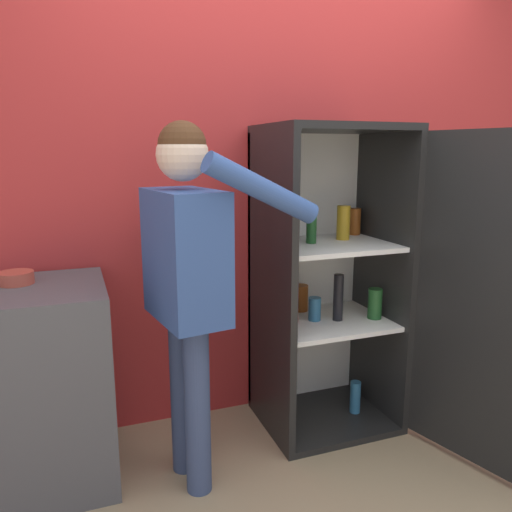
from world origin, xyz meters
TOP-DOWN VIEW (x-y plane):
  - ground_plane at (0.00, 0.00)m, footprint 12.00×12.00m
  - wall_back at (0.00, 0.98)m, footprint 7.00×0.06m
  - refrigerator at (0.28, 0.55)m, footprint 0.91×1.24m
  - person at (-0.63, 0.40)m, footprint 0.67×0.56m
  - counter at (-1.23, 0.63)m, footprint 0.56×0.60m
  - bowl at (-1.31, 0.72)m, footprint 0.15×0.15m

SIDE VIEW (x-z plane):
  - ground_plane at x=0.00m, z-range 0.00..0.00m
  - counter at x=-1.23m, z-range 0.00..0.90m
  - refrigerator at x=0.28m, z-range -0.01..1.59m
  - bowl at x=-1.31m, z-range 0.90..0.95m
  - person at x=-0.63m, z-range 0.21..1.79m
  - wall_back at x=0.00m, z-range 0.00..2.55m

